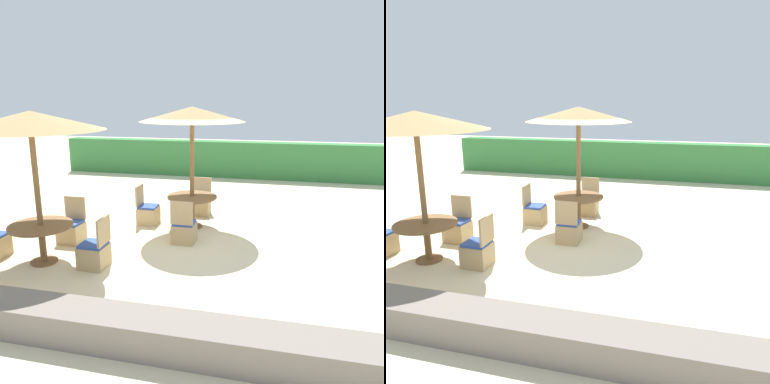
{
  "view_description": "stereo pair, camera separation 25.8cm",
  "coord_description": "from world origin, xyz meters",
  "views": [
    {
      "loc": [
        1.8,
        -7.19,
        2.9
      ],
      "look_at": [
        0.0,
        0.6,
        0.9
      ],
      "focal_mm": 35.0,
      "sensor_mm": 36.0,
      "label": 1
    },
    {
      "loc": [
        2.05,
        -7.13,
        2.9
      ],
      "look_at": [
        0.0,
        0.6,
        0.9
      ],
      "focal_mm": 35.0,
      "sensor_mm": 36.0,
      "label": 2
    }
  ],
  "objects": [
    {
      "name": "patio_chair_center_south",
      "position": [
        -0.0,
        -0.13,
        0.26
      ],
      "size": [
        0.46,
        0.46,
        0.93
      ],
      "color": "tan",
      "rests_on": "ground_plane"
    },
    {
      "name": "parasol_front_left",
      "position": [
        -2.25,
        -1.64,
        2.53
      ],
      "size": [
        2.5,
        2.5,
        2.71
      ],
      "color": "brown",
      "rests_on": "ground_plane"
    },
    {
      "name": "round_table_center",
      "position": [
        -0.06,
        0.87,
        0.59
      ],
      "size": [
        1.14,
        1.14,
        0.74
      ],
      "color": "brown",
      "rests_on": "ground_plane"
    },
    {
      "name": "patio_chair_front_left_east",
      "position": [
        -1.25,
        -1.61,
        0.26
      ],
      "size": [
        0.46,
        0.46,
        0.93
      ],
      "rotation": [
        0.0,
        0.0,
        1.57
      ],
      "color": "tan",
      "rests_on": "ground_plane"
    },
    {
      "name": "patio_chair_center_north",
      "position": [
        -0.06,
        1.87,
        0.26
      ],
      "size": [
        0.46,
        0.46,
        0.93
      ],
      "rotation": [
        0.0,
        0.0,
        3.14
      ],
      "color": "tan",
      "rests_on": "ground_plane"
    },
    {
      "name": "ground_plane",
      "position": [
        0.0,
        0.0,
        0.0
      ],
      "size": [
        40.0,
        40.0,
        0.0
      ],
      "primitive_type": "plane",
      "color": "beige"
    },
    {
      "name": "round_table_front_left",
      "position": [
        -2.25,
        -1.64,
        0.58
      ],
      "size": [
        1.12,
        1.12,
        0.72
      ],
      "color": "brown",
      "rests_on": "ground_plane"
    },
    {
      "name": "patio_chair_front_left_north",
      "position": [
        -2.27,
        -0.62,
        0.26
      ],
      "size": [
        0.46,
        0.46,
        0.93
      ],
      "rotation": [
        0.0,
        0.0,
        3.14
      ],
      "color": "tan",
      "rests_on": "ground_plane"
    },
    {
      "name": "parasol_center",
      "position": [
        -0.06,
        0.87,
        2.56
      ],
      "size": [
        2.32,
        2.32,
        2.74
      ],
      "color": "brown",
      "rests_on": "ground_plane"
    },
    {
      "name": "hedge_row",
      "position": [
        0.0,
        6.84,
        0.67
      ],
      "size": [
        13.0,
        0.7,
        1.34
      ],
      "primitive_type": "cube",
      "color": "#387A3D",
      "rests_on": "ground_plane"
    },
    {
      "name": "patio_chair_center_west",
      "position": [
        -1.14,
        0.85,
        0.26
      ],
      "size": [
        0.46,
        0.46,
        0.93
      ],
      "rotation": [
        0.0,
        0.0,
        -1.57
      ],
      "color": "tan",
      "rests_on": "ground_plane"
    },
    {
      "name": "stone_border",
      "position": [
        0.0,
        -3.54,
        0.21
      ],
      "size": [
        10.0,
        0.56,
        0.43
      ],
      "primitive_type": "cube",
      "color": "slate",
      "rests_on": "ground_plane"
    }
  ]
}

